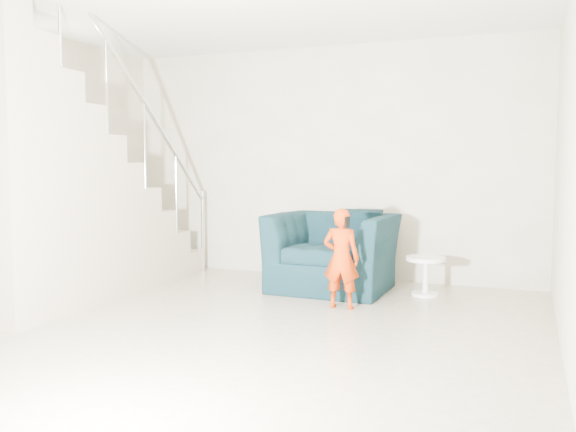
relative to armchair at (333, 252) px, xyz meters
The scene contains 10 objects.
floor 2.11m from the armchair, 99.16° to the right, with size 5.50×5.50×0.00m, color gray.
back_wall 1.22m from the armchair, 115.11° to the left, with size 5.00×5.00×0.00m, color #A19D83.
right_wall 3.13m from the armchair, 43.31° to the right, with size 5.50×5.50×0.00m, color #A19D83.
armchair is the anchor object (origin of this frame).
toddler 0.85m from the armchair, 67.47° to the right, with size 0.34×0.22×0.93m, color #AF2A05.
side_table 0.98m from the armchair, ahead, with size 0.40×0.40×0.40m.
staircase 2.82m from the armchair, 147.31° to the right, with size 1.02×3.03×3.62m.
cushion 0.42m from the armchair, 37.94° to the left, with size 0.42×0.12×0.40m, color black.
throw 0.57m from the armchair, behind, with size 0.05×0.49×0.55m, color black.
phone 1.02m from the armchair, 64.82° to the right, with size 0.02×0.05×0.10m, color black.
Camera 1 is at (2.24, -4.10, 1.34)m, focal length 38.00 mm.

